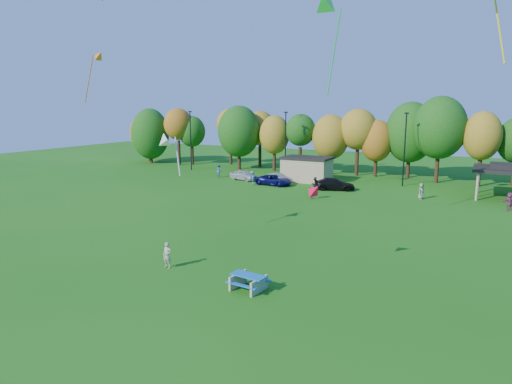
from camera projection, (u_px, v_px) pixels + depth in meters
The scene contains 19 objects.
ground at pixel (222, 305), 22.99m from camera, with size 160.00×160.00×0.00m, color #19600F.
tree_line at pixel (389, 135), 62.13m from camera, with size 93.57×10.55×11.15m.
lamp_posts at pixel (405, 147), 56.14m from camera, with size 64.50×0.25×9.09m.
utility_building at pixel (307, 169), 60.39m from camera, with size 6.30×4.30×3.25m.
picnic_table at pixel (248, 281), 24.88m from camera, with size 2.14×1.85×0.85m.
kite_flyer at pixel (167, 255), 28.17m from camera, with size 0.59×0.39×1.63m, color #C0AB90.
car_a at pixel (244, 175), 61.44m from camera, with size 1.63×4.06×1.38m, color silver.
car_b at pixel (278, 179), 58.68m from camera, with size 1.38×3.95×1.30m, color #949398.
car_c at pixel (274, 180), 57.56m from camera, with size 2.16×4.69×1.30m, color #0D0E4E.
car_d at pixel (334, 184), 54.29m from camera, with size 1.97×4.86×1.41m, color black.
far_person_0 at pixel (509, 202), 43.54m from camera, with size 1.65×0.53×1.78m, color #993F6A.
far_person_1 at pixel (219, 171), 63.90m from camera, with size 0.88×0.69×1.82m, color teal.
far_person_2 at pixel (252, 178), 58.12m from camera, with size 1.10×0.63×1.71m, color teal.
far_person_3 at pixel (421, 191), 48.97m from camera, with size 0.84×0.55×1.72m, color gray.
far_person_5 at pixel (312, 191), 48.98m from camera, with size 1.05×0.44×1.79m, color olive.
kite_1 at pixel (165, 139), 33.60m from camera, with size 2.05×1.78×3.46m.
kite_4 at pixel (99, 57), 45.64m from camera, with size 3.10×1.08×5.28m.
kite_11 at pixel (328, 3), 32.15m from camera, with size 1.67×4.44×7.53m.
kite_14 at pixel (315, 190), 26.03m from camera, with size 1.28×1.14×1.05m.
Camera 1 is at (11.34, -18.37, 9.91)m, focal length 32.00 mm.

